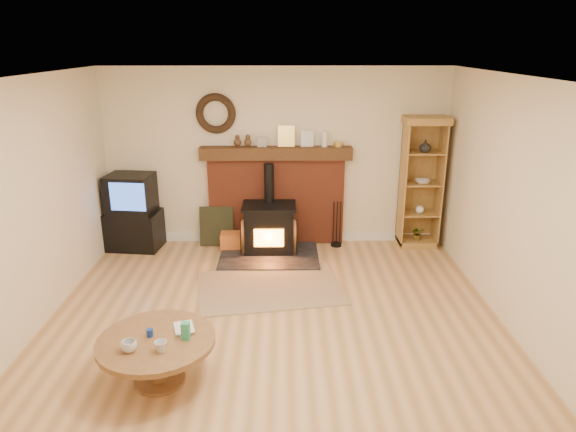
{
  "coord_description": "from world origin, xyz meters",
  "views": [
    {
      "loc": [
        0.11,
        -4.66,
        2.91
      ],
      "look_at": [
        0.16,
        1.0,
        0.99
      ],
      "focal_mm": 32.0,
      "sensor_mm": 36.0,
      "label": 1
    }
  ],
  "objects_px": {
    "wood_stove": "(269,230)",
    "coffee_table": "(157,347)",
    "tv_unit": "(133,213)",
    "curio_cabinet": "(421,183)"
  },
  "relations": [
    {
      "from": "wood_stove",
      "to": "coffee_table",
      "type": "relative_size",
      "value": 1.34
    },
    {
      "from": "tv_unit",
      "to": "coffee_table",
      "type": "distance_m",
      "value": 3.4
    },
    {
      "from": "tv_unit",
      "to": "curio_cabinet",
      "type": "bearing_deg",
      "value": 1.17
    },
    {
      "from": "wood_stove",
      "to": "coffee_table",
      "type": "distance_m",
      "value": 3.15
    },
    {
      "from": "coffee_table",
      "to": "tv_unit",
      "type": "bearing_deg",
      "value": 108.69
    },
    {
      "from": "wood_stove",
      "to": "tv_unit",
      "type": "distance_m",
      "value": 2.02
    },
    {
      "from": "coffee_table",
      "to": "curio_cabinet",
      "type": "bearing_deg",
      "value": 46.56
    },
    {
      "from": "wood_stove",
      "to": "tv_unit",
      "type": "xyz_separation_m",
      "value": [
        -2.0,
        0.2,
        0.19
      ]
    },
    {
      "from": "wood_stove",
      "to": "tv_unit",
      "type": "height_order",
      "value": "wood_stove"
    },
    {
      "from": "curio_cabinet",
      "to": "coffee_table",
      "type": "distance_m",
      "value": 4.58
    }
  ]
}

